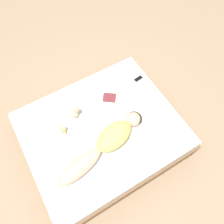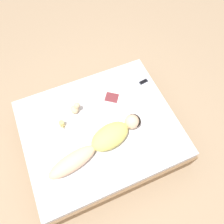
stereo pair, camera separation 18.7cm
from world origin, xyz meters
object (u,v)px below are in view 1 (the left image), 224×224
Objects in this scene: person at (106,143)px; open_magazine at (110,91)px; coffee_mug at (64,130)px; cell_phone at (138,79)px.

person reaches higher than open_magazine.
coffee_mug reaches higher than cell_phone.
person is 0.87m from open_magazine.
person is 12.84× the size of coffee_mug.
person is at bearing -60.97° from cell_phone.
person is 1.20m from cell_phone.
open_magazine is at bearing 133.79° from person.
open_magazine is (-0.72, 0.48, -0.10)m from person.
coffee_mug is (-0.47, -0.40, -0.05)m from person.
cell_phone is at bearing 123.86° from open_magazine.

